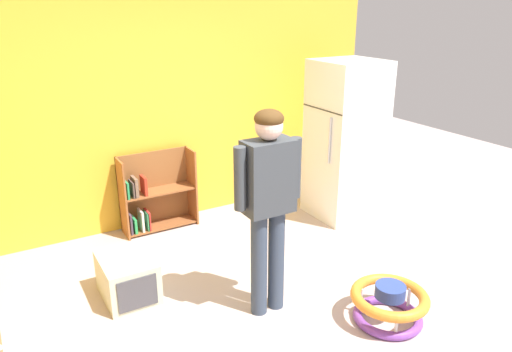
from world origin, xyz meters
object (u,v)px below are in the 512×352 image
at_px(refrigerator, 345,140).
at_px(bookshelf, 153,197).
at_px(baby_walker, 389,304).
at_px(pet_carrier, 128,278).
at_px(standing_person, 268,195).

xyz_separation_m(refrigerator, bookshelf, (-2.03, 0.74, -0.52)).
bearing_deg(baby_walker, pet_carrier, 140.46).
distance_m(refrigerator, bookshelf, 2.22).
bearing_deg(pet_carrier, baby_walker, -39.54).
bearing_deg(bookshelf, pet_carrier, -118.73).
height_order(refrigerator, pet_carrier, refrigerator).
relative_size(refrigerator, bookshelf, 2.09).
bearing_deg(standing_person, bookshelf, 98.26).
xyz_separation_m(bookshelf, baby_walker, (1.01, -2.54, -0.21)).
bearing_deg(baby_walker, bookshelf, 111.68).
distance_m(bookshelf, pet_carrier, 1.35).
height_order(standing_person, pet_carrier, standing_person).
xyz_separation_m(refrigerator, pet_carrier, (-2.68, -0.44, -0.71)).
bearing_deg(pet_carrier, standing_person, -39.00).
bearing_deg(refrigerator, standing_person, -146.01).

